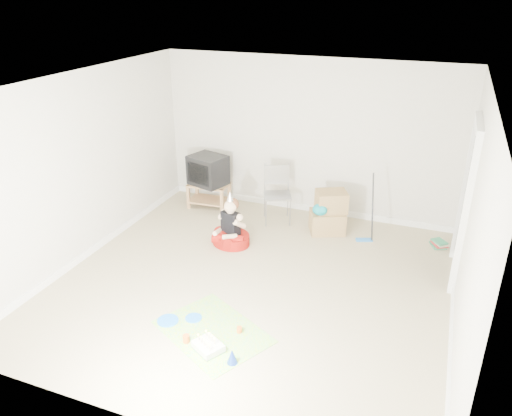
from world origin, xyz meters
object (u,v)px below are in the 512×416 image
(tv_stand, at_px, (209,193))
(cardboard_boxes, at_px, (328,213))
(seated_woman, at_px, (231,233))
(birthday_cake, at_px, (208,347))
(folding_chair, at_px, (277,195))
(crt_tv, at_px, (208,170))

(tv_stand, xyz_separation_m, cardboard_boxes, (2.19, -0.21, 0.07))
(seated_woman, xyz_separation_m, birthday_cake, (0.74, -2.30, -0.14))
(folding_chair, bearing_deg, seated_woman, -111.54)
(cardboard_boxes, relative_size, birthday_cake, 1.73)
(crt_tv, height_order, seated_woman, crt_tv)
(tv_stand, distance_m, crt_tv, 0.43)
(tv_stand, relative_size, folding_chair, 0.75)
(tv_stand, relative_size, birthday_cake, 1.82)
(cardboard_boxes, distance_m, seated_woman, 1.58)
(folding_chair, relative_size, seated_woman, 1.11)
(folding_chair, xyz_separation_m, seated_woman, (-0.39, -1.00, -0.28))
(cardboard_boxes, bearing_deg, seated_woman, -143.80)
(crt_tv, xyz_separation_m, birthday_cake, (1.66, -3.44, -0.64))
(tv_stand, distance_m, folding_chair, 1.34)
(tv_stand, bearing_deg, cardboard_boxes, -5.44)
(tv_stand, height_order, seated_woman, seated_woman)
(crt_tv, xyz_separation_m, cardboard_boxes, (2.19, -0.21, -0.36))
(folding_chair, bearing_deg, cardboard_boxes, -4.63)
(tv_stand, xyz_separation_m, folding_chair, (1.31, -0.14, 0.21))
(crt_tv, distance_m, cardboard_boxes, 2.23)
(tv_stand, height_order, folding_chair, folding_chair)
(cardboard_boxes, bearing_deg, crt_tv, 174.56)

